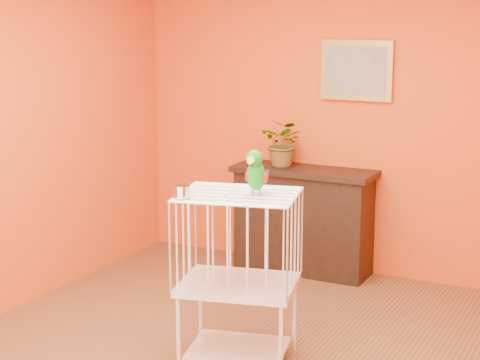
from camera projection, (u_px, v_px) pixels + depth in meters
The scene contains 7 objects.
room_shell at pixel (234, 122), 4.76m from camera, with size 4.50×4.50×4.50m.
console_cabinet at pixel (303, 220), 6.94m from camera, with size 1.24×0.44×0.92m.
potted_plant at pixel (282, 149), 6.87m from camera, with size 0.37×0.41×0.32m, color #26722D.
framed_picture at pixel (356, 70), 6.66m from camera, with size 0.62×0.04×0.50m.
birdcage at pixel (238, 276), 5.10m from camera, with size 0.84×0.71×1.12m.
feed_cup at pixel (182, 191), 4.86m from camera, with size 0.11×0.11×0.07m, color silver.
parrot at pixel (256, 172), 4.89m from camera, with size 0.15×0.27×0.30m.
Camera 1 is at (2.18, -4.20, 2.23)m, focal length 60.00 mm.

